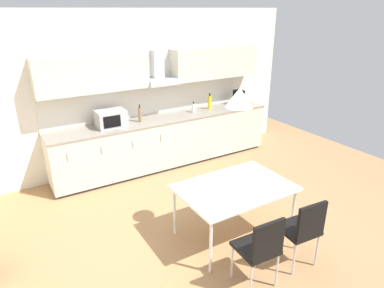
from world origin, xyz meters
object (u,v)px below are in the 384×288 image
(microwave, at_px, (111,119))
(chair_near_left, at_px, (261,246))
(bottle_brown, at_px, (140,114))
(bottle_white, at_px, (194,108))
(bottle_yellow, at_px, (210,102))
(pendant_lamp, at_px, (239,97))
(chair_near_right, at_px, (303,227))
(dining_table, at_px, (235,190))
(coffee_maker, at_px, (238,97))

(microwave, relative_size, chair_near_left, 0.55)
(microwave, distance_m, bottle_brown, 0.52)
(bottle_white, bearing_deg, chair_near_left, -110.27)
(bottle_yellow, height_order, pendant_lamp, pendant_lamp)
(bottle_white, height_order, chair_near_right, bottle_white)
(pendant_lamp, bearing_deg, bottle_yellow, 62.46)
(bottle_brown, bearing_deg, dining_table, -85.19)
(coffee_maker, bearing_deg, microwave, -179.45)
(microwave, relative_size, coffee_maker, 1.60)
(chair_near_right, bearing_deg, chair_near_left, -179.98)
(bottle_white, xyz_separation_m, chair_near_left, (-1.22, -3.31, -0.49))
(microwave, bearing_deg, bottle_yellow, 1.12)
(microwave, xyz_separation_m, dining_table, (0.73, -2.45, -0.39))
(bottle_yellow, distance_m, bottle_white, 0.40)
(bottle_yellow, height_order, chair_near_right, bottle_yellow)
(bottle_yellow, distance_m, pendant_lamp, 2.92)
(bottle_brown, height_order, pendant_lamp, pendant_lamp)
(bottle_brown, distance_m, pendant_lamp, 2.58)
(bottle_brown, bearing_deg, microwave, 179.17)
(bottle_white, height_order, chair_near_left, bottle_white)
(pendant_lamp, bearing_deg, dining_table, 153.43)
(coffee_maker, height_order, bottle_brown, bottle_brown)
(chair_near_right, bearing_deg, bottle_yellow, 73.52)
(microwave, bearing_deg, bottle_brown, -0.83)
(chair_near_left, bearing_deg, chair_near_right, 0.02)
(dining_table, xyz_separation_m, chair_near_left, (-0.32, -0.86, -0.15))
(bottle_brown, bearing_deg, chair_near_right, -81.16)
(pendant_lamp, bearing_deg, bottle_brown, 94.81)
(bottle_yellow, xyz_separation_m, chair_near_right, (-0.99, -3.35, -0.54))
(coffee_maker, distance_m, chair_near_left, 4.10)
(coffee_maker, relative_size, bottle_brown, 0.97)
(chair_near_right, distance_m, pendant_lamp, 1.61)
(bottle_white, bearing_deg, bottle_yellow, 5.41)
(microwave, distance_m, coffee_maker, 2.72)
(coffee_maker, xyz_separation_m, bottle_white, (-1.09, -0.02, -0.06))
(coffee_maker, relative_size, bottle_white, 1.45)
(bottle_yellow, bearing_deg, coffee_maker, -1.08)
(bottle_white, bearing_deg, bottle_brown, -179.50)
(chair_near_right, xyz_separation_m, pendant_lamp, (-0.31, 0.86, 1.33))
(bottle_yellow, bearing_deg, chair_near_right, -106.48)
(dining_table, xyz_separation_m, chair_near_right, (0.31, -0.86, -0.15))
(bottle_brown, bearing_deg, bottle_white, 0.50)
(bottle_yellow, bearing_deg, pendant_lamp, -117.54)
(microwave, height_order, coffee_maker, coffee_maker)
(pendant_lamp, bearing_deg, chair_near_right, -70.28)
(chair_near_left, bearing_deg, dining_table, 69.62)
(bottle_white, bearing_deg, chair_near_right, -100.21)
(dining_table, height_order, chair_near_left, chair_near_left)
(bottle_white, distance_m, pendant_lamp, 2.74)
(coffee_maker, distance_m, bottle_brown, 2.20)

